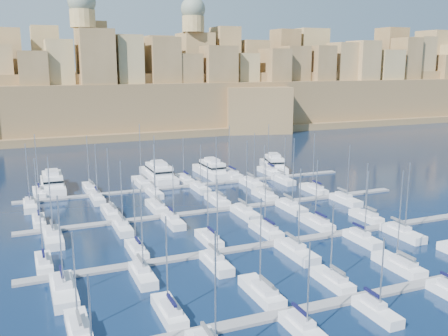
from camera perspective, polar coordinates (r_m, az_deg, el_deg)
name	(u,v)px	position (r m, az deg, el deg)	size (l,w,h in m)	color
ground	(248,223)	(96.70, 2.72, -6.35)	(600.00, 600.00, 0.00)	black
pontoon_near	(359,298)	(69.71, 15.15, -14.10)	(84.00, 2.00, 0.40)	slate
pontoon_mid_near	(278,243)	(86.57, 6.16, -8.50)	(84.00, 2.00, 0.40)	slate
pontoon_mid_far	(227,209)	(105.33, 0.38, -4.68)	(84.00, 2.00, 0.40)	slate
pontoon_far	(193,186)	(125.16, -3.57, -2.01)	(84.00, 2.00, 0.40)	slate
sailboat_0	(79,329)	(61.69, -16.27, -17.25)	(2.50, 8.34, 12.44)	white
sailboat_1	(169,311)	(63.37, -6.28, -15.98)	(2.49, 8.30, 12.99)	white
sailboat_2	(262,292)	(67.91, 4.33, -13.92)	(2.73, 9.10, 13.77)	white
sailboat_3	(332,280)	(72.59, 12.27, -12.42)	(2.39, 7.98, 11.91)	white
sailboat_4	(399,265)	(80.22, 19.37, -10.40)	(2.76, 9.20, 15.37)	white
sailboat_8	(304,330)	(59.99, 9.16, -17.80)	(2.44, 8.13, 11.59)	white
sailboat_9	(377,311)	(65.87, 17.04, -15.35)	(2.18, 7.27, 10.54)	white
sailboat_12	(44,263)	(81.27, -19.90, -10.18)	(2.34, 7.79, 11.69)	white
sailboat_13	(137,250)	(82.91, -9.96, -9.17)	(2.37, 7.91, 12.39)	white
sailboat_14	(209,239)	(86.37, -1.71, -8.09)	(2.44, 8.14, 14.28)	white
sailboat_15	(266,230)	(91.12, 4.84, -7.05)	(2.71, 9.05, 13.23)	white
sailboat_16	(317,223)	(96.25, 10.56, -6.17)	(2.66, 8.88, 13.08)	white
sailboat_17	(366,217)	(102.30, 15.96, -5.36)	(2.41, 8.04, 11.64)	white
sailboat_18	(64,290)	(71.35, -17.87, -13.15)	(3.10, 10.34, 14.22)	white
sailboat_19	(143,274)	(73.67, -9.29, -11.90)	(2.50, 8.32, 13.67)	white
sailboat_20	(216,262)	(76.71, -0.91, -10.74)	(2.53, 8.42, 14.11)	white
sailboat_21	(296,251)	(81.78, 8.25, -9.38)	(2.94, 9.81, 14.71)	white
sailboat_22	(362,238)	(89.76, 15.54, -7.77)	(2.47, 8.23, 12.98)	white
sailboat_23	(402,233)	(94.69, 19.71, -6.99)	(2.71, 9.05, 13.84)	white
sailboat_24	(39,221)	(102.01, -20.39, -5.70)	(2.30, 7.66, 13.18)	white
sailboat_25	(111,212)	(103.84, -12.84, -4.92)	(2.69, 8.96, 14.12)	white
sailboat_26	(157,207)	(105.85, -7.71, -4.39)	(2.75, 9.17, 16.01)	white
sailboat_27	(217,200)	(109.99, -0.78, -3.66)	(2.74, 9.14, 14.96)	white
sailboat_28	(265,195)	(114.45, 4.68, -3.09)	(2.58, 8.61, 12.45)	white
sailboat_29	(314,189)	(121.03, 10.23, -2.40)	(2.66, 8.86, 14.41)	white
sailboat_30	(53,237)	(91.93, -18.96, -7.49)	(3.02, 10.07, 15.33)	white
sailboat_31	(122,227)	(94.11, -11.54, -6.64)	(2.49, 8.31, 13.53)	white
sailboat_32	(173,221)	(96.21, -5.85, -6.04)	(2.54, 8.45, 12.07)	white
sailboat_33	(245,213)	(100.88, 2.43, -5.11)	(2.82, 9.41, 15.82)	white
sailboat_34	(291,207)	(105.72, 7.65, -4.41)	(2.77, 9.25, 15.67)	white
sailboat_35	(345,200)	(113.34, 13.71, -3.54)	(2.66, 8.88, 13.37)	white
sailboat_36	(39,193)	(123.82, -20.39, -2.64)	(2.67, 8.89, 14.65)	white
sailboat_37	(90,188)	(124.65, -15.09, -2.21)	(2.64, 8.81, 13.70)	white
sailboat_38	(142,182)	(127.64, -9.37, -1.61)	(3.14, 10.46, 15.79)	white
sailboat_39	(184,179)	(129.82, -4.56, -1.28)	(2.68, 8.94, 11.85)	white
sailboat_40	(230,174)	(135.12, 0.70, -0.70)	(3.17, 10.56, 14.18)	white
sailboat_41	(269,171)	(139.43, 5.15, -0.36)	(2.77, 9.24, 14.19)	white
sailboat_42	(30,205)	(113.55, -21.29, -4.00)	(2.61, 8.69, 14.35)	white
sailboat_43	(97,198)	(114.80, -14.28, -3.38)	(2.46, 8.21, 13.33)	white
sailboat_44	(154,193)	(117.22, -7.99, -2.80)	(2.47, 8.24, 12.45)	white
sailboat_45	(200,188)	(120.41, -2.74, -2.31)	(2.51, 8.38, 11.68)	white
sailboat_46	(253,184)	(124.74, 3.32, -1.79)	(3.09, 10.30, 13.88)	white
sailboat_47	(283,180)	(129.61, 6.79, -1.35)	(2.58, 8.61, 12.16)	white
motor_yacht_a	(53,183)	(128.16, -19.00, -1.62)	(5.61, 17.56, 5.25)	white
motor_yacht_b	(159,173)	(132.97, -7.49, -0.58)	(5.72, 18.89, 5.25)	white
motor_yacht_c	(212,170)	(136.24, -1.43, -0.18)	(5.29, 16.39, 5.25)	white
motor_yacht_d	(274,164)	(144.02, 5.71, 0.43)	(8.70, 16.67, 5.25)	white
fortified_city	(105,97)	(241.86, -13.39, 7.93)	(460.00, 108.95, 59.52)	brown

